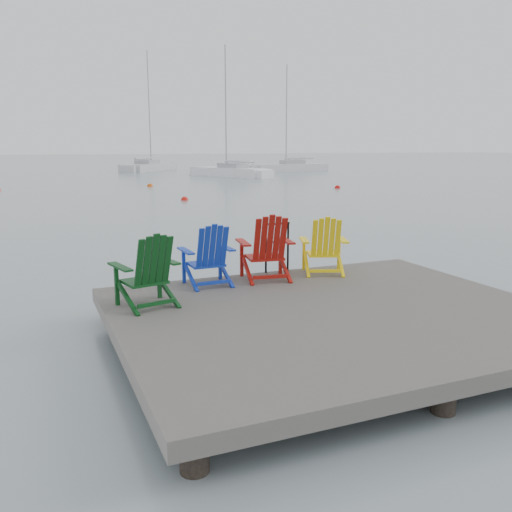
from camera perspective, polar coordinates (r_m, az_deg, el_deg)
name	(u,v)px	position (r m, az deg, el deg)	size (l,w,h in m)	color
ground	(334,343)	(7.84, 8.20, -9.10)	(400.00, 400.00, 0.00)	gray
dock	(335,320)	(7.73, 8.27, -6.68)	(6.00, 5.00, 1.40)	#2E2B29
handrail	(277,242)	(9.78, 2.23, 1.45)	(0.48, 0.04, 0.90)	black
chair_green	(148,270)	(7.75, -11.31, -1.47)	(0.96, 0.91, 1.06)	#0A3913
chair_blue	(208,255)	(8.81, -5.02, 0.14)	(0.83, 0.77, 1.02)	#102FAD
chair_red	(267,247)	(9.15, 1.13, 0.93)	(0.99, 0.93, 1.12)	#99120B
chair_yellow	(324,245)	(9.69, 7.20, 1.15)	(0.99, 0.95, 1.03)	yellow
sailboat_near	(230,173)	(51.14, -2.77, 8.76)	(5.39, 8.96, 12.03)	white
sailboat_mid	(149,167)	(64.98, -11.17, 9.13)	(8.20, 9.60, 13.70)	silver
sailboat_far	(289,168)	(62.70, 3.54, 9.25)	(8.77, 2.93, 11.87)	silver
buoy_a	(185,200)	(28.52, -7.53, 5.84)	(0.38, 0.38, 0.38)	red
buoy_c	(337,188)	(36.92, 8.57, 7.07)	(0.39, 0.39, 0.39)	red
buoy_d	(150,186)	(38.94, -11.10, 7.21)	(0.41, 0.41, 0.41)	#E1540D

